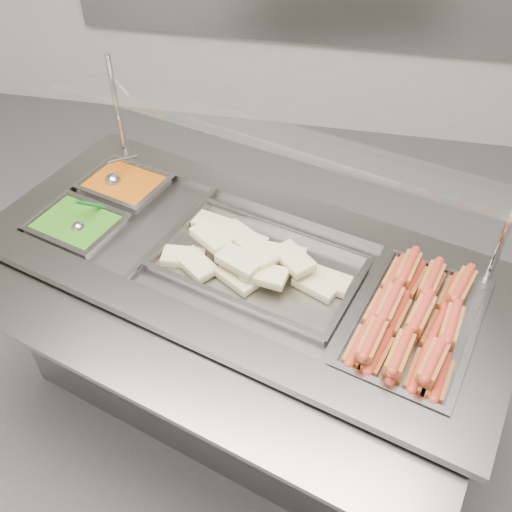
% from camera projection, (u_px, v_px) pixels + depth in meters
% --- Properties ---
extents(ground, '(6.00, 6.00, 0.00)m').
position_uv_depth(ground, '(224.00, 463.00, 2.15)').
color(ground, '#565659').
rests_on(ground, ground).
extents(steam_counter, '(1.84, 1.21, 0.81)m').
position_uv_depth(steam_counter, '(245.00, 336.00, 2.09)').
color(steam_counter, slate).
rests_on(steam_counter, ground).
extents(tray_rail, '(1.61, 0.78, 0.05)m').
position_uv_depth(tray_rail, '(160.00, 370.00, 1.55)').
color(tray_rail, gray).
rests_on(tray_rail, steam_counter).
extents(sneeze_guard, '(1.49, 0.69, 0.40)m').
position_uv_depth(sneeze_guard, '(274.00, 137.00, 1.71)').
color(sneeze_guard, silver).
rests_on(sneeze_guard, steam_counter).
extents(pan_hotdogs, '(0.44, 0.56, 0.09)m').
position_uv_depth(pan_hotdogs, '(413.00, 330.00, 1.64)').
color(pan_hotdogs, gray).
rests_on(pan_hotdogs, steam_counter).
extents(pan_wraps, '(0.69, 0.52, 0.06)m').
position_uv_depth(pan_wraps, '(258.00, 267.00, 1.81)').
color(pan_wraps, gray).
rests_on(pan_wraps, steam_counter).
extents(pan_beans, '(0.32, 0.29, 0.09)m').
position_uv_depth(pan_beans, '(126.00, 190.00, 2.12)').
color(pan_beans, gray).
rests_on(pan_beans, steam_counter).
extents(pan_peas, '(0.32, 0.29, 0.09)m').
position_uv_depth(pan_peas, '(78.00, 231.00, 1.95)').
color(pan_peas, gray).
rests_on(pan_peas, steam_counter).
extents(hotdogs_in_buns, '(0.37, 0.52, 0.11)m').
position_uv_depth(hotdogs_in_buns, '(412.00, 320.00, 1.61)').
color(hotdogs_in_buns, '#9B4B20').
rests_on(hotdogs_in_buns, pan_hotdogs).
extents(tortilla_wraps, '(0.61, 0.36, 0.09)m').
position_uv_depth(tortilla_wraps, '(250.00, 257.00, 1.78)').
color(tortilla_wraps, '#CEBE8A').
rests_on(tortilla_wraps, pan_wraps).
extents(ladle, '(0.08, 0.18, 0.12)m').
position_uv_depth(ladle, '(114.00, 180.00, 2.09)').
color(ladle, '#B1B1B6').
rests_on(ladle, pan_beans).
extents(serving_spoon, '(0.07, 0.15, 0.13)m').
position_uv_depth(serving_spoon, '(80.00, 224.00, 1.91)').
color(serving_spoon, '#B1B1B6').
rests_on(serving_spoon, pan_peas).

